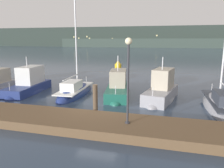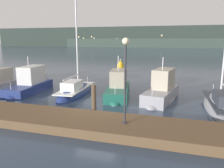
% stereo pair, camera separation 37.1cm
% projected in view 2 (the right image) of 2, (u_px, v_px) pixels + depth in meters
% --- Properties ---
extents(ground_plane, '(400.00, 400.00, 0.00)m').
position_uv_depth(ground_plane, '(98.00, 112.00, 13.61)').
color(ground_plane, '#2D3D51').
extents(dock, '(36.09, 2.80, 0.45)m').
position_uv_depth(dock, '(83.00, 122.00, 11.31)').
color(dock, brown).
rests_on(dock, ground).
extents(mooring_pile_2, '(0.28, 0.28, 1.90)m').
position_uv_depth(mooring_pile_2, '(94.00, 100.00, 12.71)').
color(mooring_pile_2, '#4C3D2D').
rests_on(mooring_pile_2, ground).
extents(motorboat_berth_3, '(2.41, 5.78, 3.74)m').
position_uv_depth(motorboat_berth_3, '(30.00, 88.00, 18.86)').
color(motorboat_berth_3, navy).
rests_on(motorboat_berth_3, ground).
extents(sailboat_berth_4, '(2.26, 6.44, 9.08)m').
position_uv_depth(sailboat_berth_4, '(76.00, 93.00, 18.12)').
color(sailboat_berth_4, navy).
rests_on(sailboat_berth_4, ground).
extents(motorboat_berth_5, '(2.74, 5.87, 3.85)m').
position_uv_depth(motorboat_berth_5, '(118.00, 92.00, 17.52)').
color(motorboat_berth_5, '#195647').
rests_on(motorboat_berth_5, ground).
extents(motorboat_berth_6, '(2.77, 5.49, 3.87)m').
position_uv_depth(motorboat_berth_6, '(161.00, 95.00, 16.21)').
color(motorboat_berth_6, gray).
rests_on(motorboat_berth_6, ground).
extents(sailboat_berth_7, '(2.11, 6.81, 9.78)m').
position_uv_depth(sailboat_berth_7, '(221.00, 108.00, 14.07)').
color(sailboat_berth_7, gray).
rests_on(sailboat_berth_7, ground).
extents(channel_buoy, '(1.33, 1.33, 1.85)m').
position_uv_depth(channel_buoy, '(120.00, 68.00, 29.80)').
color(channel_buoy, gold).
rests_on(channel_buoy, ground).
extents(dock_lamppost, '(0.32, 0.32, 4.07)m').
position_uv_depth(dock_lamppost, '(125.00, 68.00, 10.05)').
color(dock_lamppost, '#2D2D33').
rests_on(dock_lamppost, dock).
extents(hillside_backdrop, '(240.00, 23.00, 12.43)m').
position_uv_depth(hillside_backdrop, '(172.00, 38.00, 132.38)').
color(hillside_backdrop, '#28332D').
rests_on(hillside_backdrop, ground).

